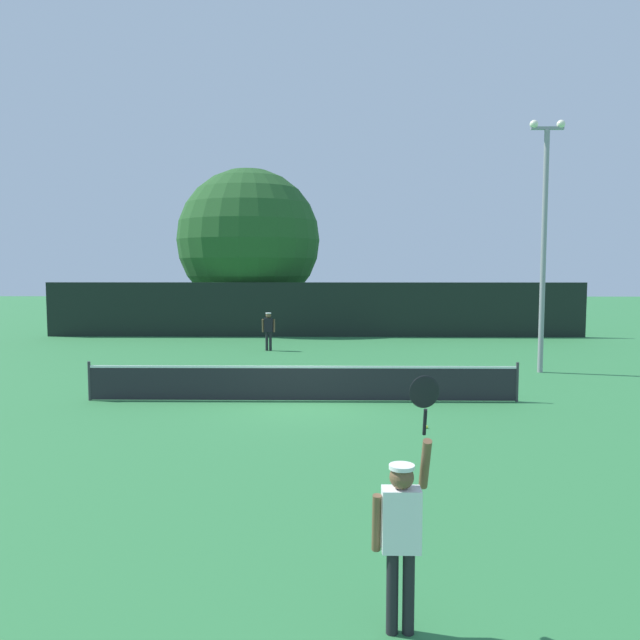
# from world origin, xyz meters

# --- Properties ---
(ground_plane) EXTENTS (120.00, 120.00, 0.00)m
(ground_plane) POSITION_xyz_m (0.00, 0.00, 0.00)
(ground_plane) COLOR #2D723D
(tennis_net) EXTENTS (11.67, 0.08, 1.07)m
(tennis_net) POSITION_xyz_m (0.00, 0.00, 0.51)
(tennis_net) COLOR #232328
(tennis_net) RESTS_ON ground
(perimeter_fence) EXTENTS (28.01, 0.12, 2.83)m
(perimeter_fence) POSITION_xyz_m (0.00, 15.52, 1.42)
(perimeter_fence) COLOR black
(perimeter_fence) RESTS_ON ground
(player_serving) EXTENTS (0.67, 0.40, 2.57)m
(player_serving) POSITION_xyz_m (1.43, -10.67, 1.14)
(player_serving) COLOR white
(player_serving) RESTS_ON ground
(player_receiving) EXTENTS (0.57, 0.24, 1.65)m
(player_receiving) POSITION_xyz_m (-1.89, 10.14, 1.01)
(player_receiving) COLOR black
(player_receiving) RESTS_ON ground
(tennis_ball) EXTENTS (0.07, 0.07, 0.07)m
(tennis_ball) POSITION_xyz_m (2.92, -2.84, 0.03)
(tennis_ball) COLOR #CCE033
(tennis_ball) RESTS_ON ground
(light_pole) EXTENTS (1.18, 0.28, 8.52)m
(light_pole) POSITION_xyz_m (8.02, 4.71, 4.83)
(light_pole) COLOR gray
(light_pole) RESTS_ON ground
(large_tree) EXTENTS (8.14, 8.14, 9.24)m
(large_tree) POSITION_xyz_m (-3.89, 19.32, 5.17)
(large_tree) COLOR brown
(large_tree) RESTS_ON ground
(parked_car_near) EXTENTS (2.01, 4.25, 1.69)m
(parked_car_near) POSITION_xyz_m (-8.54, 21.06, 0.78)
(parked_car_near) COLOR white
(parked_car_near) RESTS_ON ground
(parked_car_mid) EXTENTS (2.04, 4.26, 1.69)m
(parked_car_mid) POSITION_xyz_m (-2.71, 23.72, 0.78)
(parked_car_mid) COLOR navy
(parked_car_mid) RESTS_ON ground
(parked_car_far) EXTENTS (2.43, 4.41, 1.69)m
(parked_car_far) POSITION_xyz_m (10.06, 23.52, 0.78)
(parked_car_far) COLOR navy
(parked_car_far) RESTS_ON ground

